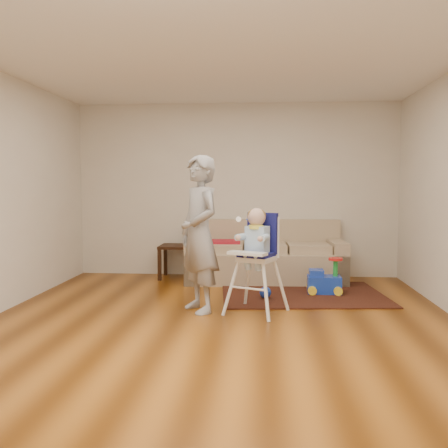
# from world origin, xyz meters

# --- Properties ---
(ground) EXTENTS (5.50, 5.50, 0.00)m
(ground) POSITION_xyz_m (0.00, 0.00, 0.00)
(ground) COLOR #502707
(ground) RESTS_ON ground
(room_envelope) EXTENTS (5.04, 5.52, 2.72)m
(room_envelope) POSITION_xyz_m (0.00, 0.53, 1.88)
(room_envelope) COLOR beige
(room_envelope) RESTS_ON ground
(sofa) EXTENTS (2.36, 1.05, 0.90)m
(sofa) POSITION_xyz_m (0.45, 2.30, 0.45)
(sofa) COLOR tan
(sofa) RESTS_ON ground
(side_table) EXTENTS (0.51, 0.51, 0.51)m
(side_table) POSITION_xyz_m (-0.89, 2.44, 0.25)
(side_table) COLOR black
(side_table) RESTS_ON ground
(area_rug) EXTENTS (2.21, 1.75, 0.02)m
(area_rug) POSITION_xyz_m (0.95, 1.40, 0.01)
(area_rug) COLOR black
(area_rug) RESTS_ON ground
(ride_on_toy) EXTENTS (0.44, 0.31, 0.47)m
(ride_on_toy) POSITION_xyz_m (1.23, 1.46, 0.25)
(ride_on_toy) COLOR #183BC0
(ride_on_toy) RESTS_ON area_rug
(toy_ball) EXTENTS (0.15, 0.15, 0.15)m
(toy_ball) POSITION_xyz_m (0.46, 1.09, 0.09)
(toy_ball) COLOR #183BC0
(toy_ball) RESTS_ON area_rug
(high_chair) EXTENTS (0.72, 0.72, 1.19)m
(high_chair) POSITION_xyz_m (0.36, 0.42, 0.57)
(high_chair) COLOR silver
(high_chair) RESTS_ON ground
(adult) EXTENTS (0.71, 0.77, 1.76)m
(adult) POSITION_xyz_m (-0.28, 0.45, 0.88)
(adult) COLOR gray
(adult) RESTS_ON ground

